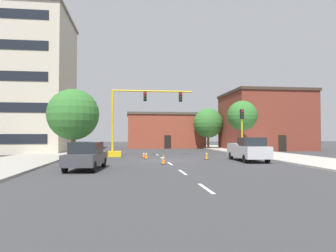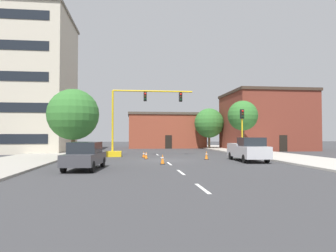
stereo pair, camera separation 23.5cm
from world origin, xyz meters
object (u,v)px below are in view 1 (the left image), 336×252
(traffic_cone_roadside_b, at_px, (207,155))
(traffic_signal_gantry, at_px, (124,135))
(tree_right_mid, at_px, (242,116))
(pickup_truck_silver, at_px, (248,150))
(traffic_cone_roadside_a, at_px, (144,155))
(sedan_dark_gray_near_left, at_px, (86,156))
(traffic_cone_roadside_c, at_px, (163,159))
(traffic_light_pole_right, at_px, (242,122))
(traffic_cone_roadside_d, at_px, (146,155))
(tree_left_near, at_px, (73,114))
(tree_right_far, at_px, (208,123))

(traffic_cone_roadside_b, bearing_deg, traffic_signal_gantry, 147.87)
(tree_right_mid, height_order, pickup_truck_silver, tree_right_mid)
(traffic_cone_roadside_a, bearing_deg, traffic_signal_gantry, 136.61)
(traffic_signal_gantry, relative_size, pickup_truck_silver, 1.68)
(tree_right_mid, relative_size, sedan_dark_gray_near_left, 1.36)
(sedan_dark_gray_near_left, height_order, traffic_cone_roadside_c, sedan_dark_gray_near_left)
(traffic_signal_gantry, bearing_deg, traffic_cone_roadside_c, -70.66)
(traffic_light_pole_right, bearing_deg, traffic_cone_roadside_d, -170.53)
(tree_left_near, distance_m, tree_right_far, 25.93)
(pickup_truck_silver, distance_m, traffic_cone_roadside_b, 3.80)
(traffic_light_pole_right, xyz_separation_m, tree_right_far, (1.31, 18.39, 0.62))
(pickup_truck_silver, height_order, traffic_cone_roadside_b, pickup_truck_silver)
(traffic_signal_gantry, height_order, traffic_cone_roadside_a, traffic_signal_gantry)
(sedan_dark_gray_near_left, xyz_separation_m, traffic_cone_roadside_a, (4.09, 9.97, -0.59))
(tree_right_far, height_order, traffic_cone_roadside_d, tree_right_far)
(traffic_cone_roadside_a, xyz_separation_m, traffic_cone_roadside_d, (0.15, -1.63, 0.03))
(traffic_light_pole_right, xyz_separation_m, tree_left_near, (-16.50, -0.47, 0.57))
(traffic_signal_gantry, bearing_deg, pickup_truck_silver, -33.75)
(traffic_cone_roadside_a, bearing_deg, traffic_cone_roadside_b, -27.34)
(traffic_signal_gantry, distance_m, tree_left_near, 5.51)
(tree_right_mid, distance_m, traffic_cone_roadside_c, 17.35)
(traffic_light_pole_right, relative_size, tree_right_mid, 0.75)
(traffic_light_pole_right, bearing_deg, tree_right_mid, 68.88)
(tree_right_far, distance_m, pickup_truck_silver, 23.89)
(traffic_light_pole_right, xyz_separation_m, traffic_cone_roadside_a, (-9.91, 0.00, -3.24))
(sedan_dark_gray_near_left, xyz_separation_m, traffic_cone_roadside_d, (4.25, 8.33, -0.56))
(traffic_cone_roadside_d, bearing_deg, traffic_cone_roadside_c, -79.42)
(traffic_light_pole_right, relative_size, traffic_cone_roadside_c, 6.25)
(tree_left_near, height_order, sedan_dark_gray_near_left, tree_left_near)
(tree_right_far, xyz_separation_m, traffic_cone_roadside_d, (-11.07, -20.02, -3.82))
(tree_right_mid, height_order, traffic_cone_roadside_d, tree_right_mid)
(traffic_cone_roadside_a, relative_size, traffic_cone_roadside_d, 0.90)
(traffic_light_pole_right, relative_size, traffic_cone_roadside_b, 6.29)
(tree_right_mid, relative_size, traffic_cone_roadside_c, 8.28)
(traffic_cone_roadside_b, bearing_deg, pickup_truck_silver, -37.54)
(sedan_dark_gray_near_left, distance_m, traffic_cone_roadside_d, 9.37)
(tree_right_far, bearing_deg, traffic_light_pole_right, -94.06)
(traffic_light_pole_right, distance_m, tree_right_mid, 6.32)
(pickup_truck_silver, height_order, sedan_dark_gray_near_left, pickup_truck_silver)
(traffic_light_pole_right, bearing_deg, traffic_signal_gantry, 171.23)
(tree_right_mid, height_order, traffic_cone_roadside_c, tree_right_mid)
(tree_right_mid, bearing_deg, traffic_cone_roadside_b, -127.51)
(tree_left_near, relative_size, traffic_cone_roadside_a, 10.83)
(tree_right_far, distance_m, sedan_dark_gray_near_left, 32.38)
(tree_right_mid, height_order, traffic_cone_roadside_a, tree_right_mid)
(tree_left_near, relative_size, tree_right_far, 1.00)
(traffic_light_pole_right, bearing_deg, tree_right_far, 85.94)
(traffic_light_pole_right, relative_size, traffic_cone_roadside_a, 8.01)
(pickup_truck_silver, relative_size, traffic_cone_roadside_b, 7.15)
(traffic_cone_roadside_a, bearing_deg, sedan_dark_gray_near_left, -112.33)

